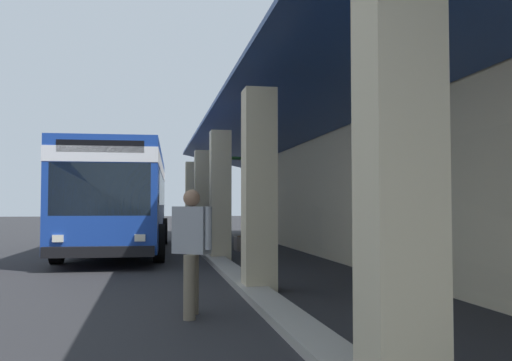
# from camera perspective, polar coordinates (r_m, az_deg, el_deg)

# --- Properties ---
(ground) EXTENTS (120.00, 120.00, 0.00)m
(ground) POSITION_cam_1_polar(r_m,az_deg,el_deg) (19.17, 10.70, -6.93)
(ground) COLOR #262628
(curb_strip) EXTENTS (33.85, 0.50, 0.12)m
(curb_strip) POSITION_cam_1_polar(r_m,az_deg,el_deg) (15.43, -4.19, -7.82)
(curb_strip) COLOR #9E998E
(curb_strip) RESTS_ON ground
(transit_bus) EXTENTS (11.29, 3.09, 3.34)m
(transit_bus) POSITION_cam_1_polar(r_m,az_deg,el_deg) (18.64, -13.44, -1.33)
(transit_bus) COLOR #193D9E
(transit_bus) RESTS_ON ground
(pedestrian) EXTENTS (0.55, 0.52, 1.70)m
(pedestrian) POSITION_cam_1_polar(r_m,az_deg,el_deg) (7.62, -6.56, -6.50)
(pedestrian) COLOR #726651
(pedestrian) RESTS_ON ground
(potted_palm) EXTENTS (1.64, 1.69, 3.12)m
(potted_palm) POSITION_cam_1_polar(r_m,az_deg,el_deg) (18.56, -1.03, -4.33)
(potted_palm) COLOR gray
(potted_palm) RESTS_ON ground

